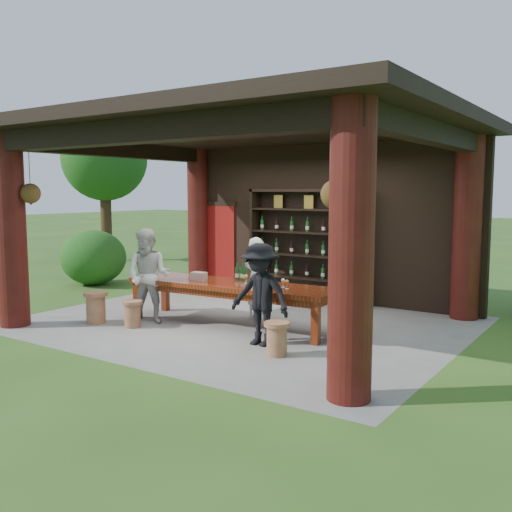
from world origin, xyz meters
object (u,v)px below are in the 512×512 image
Objects in this scene: tasting_table at (231,289)px; host at (257,278)px; wine_shelf at (307,245)px; napkin_basket at (199,276)px; stool_near_left at (132,313)px; guest_woman at (148,276)px; stool_near_right at (277,338)px; guest_man at (260,295)px; stool_far_left at (96,307)px.

tasting_table is 2.59× the size of host.
host is (0.10, -2.05, -0.44)m from wine_shelf.
wine_shelf is 2.10m from host.
host is 1.06m from napkin_basket.
stool_near_left is 0.28× the size of guest_woman.
guest_woman is at bearing 47.95° from host.
napkin_basket is (-0.62, -2.83, -0.36)m from wine_shelf.
host reaches higher than stool_near_right.
tasting_table is (0.03, -2.75, -0.55)m from wine_shelf.
guest_man is at bearing -21.25° from napkin_basket.
napkin_basket reaches higher than stool_near_left.
stool_near_left is at bearing -108.71° from wine_shelf.
tasting_table is 6.96× the size of stool_far_left.
stool_far_left is at bearing -150.01° from tasting_table.
wine_shelf is 5.85× the size of stool_near_left.
wine_shelf is 5.55× the size of stool_near_right.
stool_near_right is 0.29× the size of guest_woman.
stool_far_left is (-2.04, -3.95, -0.89)m from wine_shelf.
wine_shelf is 2.92m from napkin_basket.
guest_man is (2.44, 0.29, 0.53)m from stool_near_left.
stool_near_left is at bearing -141.45° from tasting_table.
stool_near_left is at bearing 10.96° from stool_far_left.
guest_woman reaches higher than stool_far_left.
stool_near_right is at bearing 135.12° from host.
stool_far_left is 3.26m from guest_man.
tasting_table is at bearing 38.55° from stool_near_left.
guest_man is (-0.51, 0.34, 0.52)m from stool_near_right.
stool_near_left is (-1.29, -3.80, -0.94)m from wine_shelf.
wine_shelf is at bearing 62.63° from stool_far_left.
guest_man is (1.15, -3.52, -0.41)m from wine_shelf.
guest_woman reaches higher than host.
guest_woman is at bearing 171.05° from stool_near_right.
wine_shelf is at bearing 77.65° from napkin_basket.
guest_man is 5.96× the size of napkin_basket.
wine_shelf is 2.80m from tasting_table.
tasting_table is 0.71m from host.
stool_near_left is at bearing 55.85° from host.
tasting_table reaches higher than stool_near_right.
stool_far_left is 1.08m from guest_woman.
napkin_basket is at bearing 159.84° from guest_man.
host reaches higher than tasting_table.
wine_shelf is 4.30m from stool_near_right.
wine_shelf reaches higher than stool_near_left.
tasting_table is at bearing 3.66° from guest_woman.
stool_near_right is 0.80m from guest_man.
host is (1.38, 1.75, 0.50)m from stool_near_left.
tasting_table reaches higher than stool_near_left.
tasting_table reaches higher than stool_far_left.
tasting_table is 2.00m from stool_near_right.
tasting_table is 0.68m from napkin_basket.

